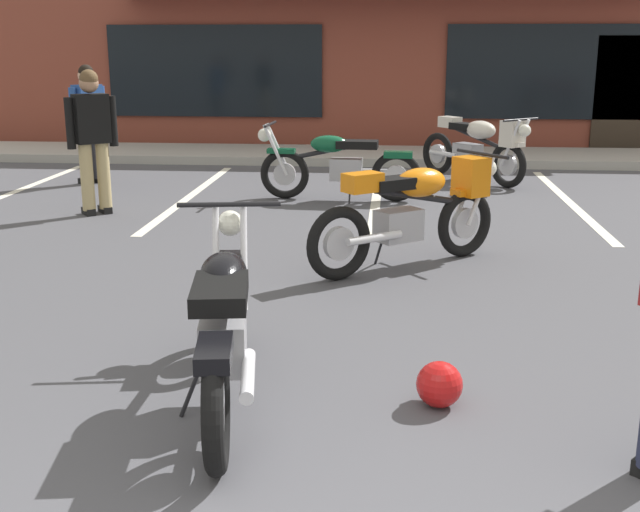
{
  "coord_description": "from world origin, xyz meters",
  "views": [
    {
      "loc": [
        0.2,
        -2.15,
        1.96
      ],
      "look_at": [
        -0.28,
        3.12,
        0.55
      ],
      "focal_mm": 45.0,
      "sensor_mm": 36.0,
      "label": 1
    }
  ],
  "objects_px": {
    "motorcycle_foreground_classic": "(224,324)",
    "person_near_building": "(92,134)",
    "motorcycle_silver_naked": "(416,209)",
    "helmet_on_pavement": "(439,384)",
    "motorcycle_blue_standard": "(477,146)",
    "motorcycle_green_cafe_racer": "(338,164)",
    "person_in_black_shirt": "(89,117)"
  },
  "relations": [
    {
      "from": "motorcycle_foreground_classic",
      "to": "person_near_building",
      "type": "xyz_separation_m",
      "value": [
        -2.56,
        4.92,
        0.49
      ]
    },
    {
      "from": "motorcycle_silver_naked",
      "to": "helmet_on_pavement",
      "type": "relative_size",
      "value": 6.8
    },
    {
      "from": "motorcycle_blue_standard",
      "to": "helmet_on_pavement",
      "type": "distance_m",
      "value": 7.67
    },
    {
      "from": "motorcycle_foreground_classic",
      "to": "person_near_building",
      "type": "distance_m",
      "value": 5.57
    },
    {
      "from": "motorcycle_silver_naked",
      "to": "motorcycle_blue_standard",
      "type": "relative_size",
      "value": 1.01
    },
    {
      "from": "motorcycle_green_cafe_racer",
      "to": "person_near_building",
      "type": "xyz_separation_m",
      "value": [
        -2.77,
        -1.16,
        0.49
      ]
    },
    {
      "from": "motorcycle_green_cafe_racer",
      "to": "person_near_building",
      "type": "relative_size",
      "value": 1.26
    },
    {
      "from": "motorcycle_silver_naked",
      "to": "person_near_building",
      "type": "height_order",
      "value": "person_near_building"
    },
    {
      "from": "motorcycle_blue_standard",
      "to": "motorcycle_green_cafe_racer",
      "type": "relative_size",
      "value": 0.83
    },
    {
      "from": "motorcycle_blue_standard",
      "to": "person_near_building",
      "type": "height_order",
      "value": "person_near_building"
    },
    {
      "from": "motorcycle_silver_naked",
      "to": "motorcycle_green_cafe_racer",
      "type": "xyz_separation_m",
      "value": [
        -0.91,
        3.1,
        -0.07
      ]
    },
    {
      "from": "motorcycle_foreground_classic",
      "to": "person_near_building",
      "type": "bearing_deg",
      "value": 117.45
    },
    {
      "from": "helmet_on_pavement",
      "to": "motorcycle_blue_standard",
      "type": "bearing_deg",
      "value": 83.0
    },
    {
      "from": "motorcycle_green_cafe_racer",
      "to": "person_near_building",
      "type": "distance_m",
      "value": 3.04
    },
    {
      "from": "person_in_black_shirt",
      "to": "helmet_on_pavement",
      "type": "bearing_deg",
      "value": -56.63
    },
    {
      "from": "motorcycle_foreground_classic",
      "to": "helmet_on_pavement",
      "type": "relative_size",
      "value": 8.08
    },
    {
      "from": "motorcycle_green_cafe_racer",
      "to": "helmet_on_pavement",
      "type": "bearing_deg",
      "value": -80.79
    },
    {
      "from": "motorcycle_foreground_classic",
      "to": "motorcycle_silver_naked",
      "type": "bearing_deg",
      "value": 69.42
    },
    {
      "from": "motorcycle_foreground_classic",
      "to": "motorcycle_blue_standard",
      "type": "relative_size",
      "value": 1.2
    },
    {
      "from": "motorcycle_silver_naked",
      "to": "person_near_building",
      "type": "bearing_deg",
      "value": 152.22
    },
    {
      "from": "motorcycle_foreground_classic",
      "to": "person_in_black_shirt",
      "type": "relative_size",
      "value": 1.25
    },
    {
      "from": "motorcycle_blue_standard",
      "to": "motorcycle_foreground_classic",
      "type": "bearing_deg",
      "value": -105.5
    },
    {
      "from": "helmet_on_pavement",
      "to": "motorcycle_foreground_classic",
      "type": "bearing_deg",
      "value": -177.42
    },
    {
      "from": "motorcycle_silver_naked",
      "to": "helmet_on_pavement",
      "type": "distance_m",
      "value": 2.96
    },
    {
      "from": "motorcycle_silver_naked",
      "to": "motorcycle_blue_standard",
      "type": "distance_m",
      "value": 4.77
    },
    {
      "from": "motorcycle_silver_naked",
      "to": "person_in_black_shirt",
      "type": "bearing_deg",
      "value": 138.27
    },
    {
      "from": "motorcycle_foreground_classic",
      "to": "person_in_black_shirt",
      "type": "distance_m",
      "value": 7.81
    },
    {
      "from": "motorcycle_blue_standard",
      "to": "motorcycle_green_cafe_racer",
      "type": "xyz_separation_m",
      "value": [
        -1.91,
        -1.57,
        -0.07
      ]
    },
    {
      "from": "motorcycle_blue_standard",
      "to": "person_in_black_shirt",
      "type": "distance_m",
      "value": 5.57
    },
    {
      "from": "motorcycle_foreground_classic",
      "to": "motorcycle_silver_naked",
      "type": "distance_m",
      "value": 3.19
    },
    {
      "from": "motorcycle_foreground_classic",
      "to": "person_in_black_shirt",
      "type": "bearing_deg",
      "value": 115.83
    },
    {
      "from": "motorcycle_silver_naked",
      "to": "motorcycle_green_cafe_racer",
      "type": "bearing_deg",
      "value": 106.39
    }
  ]
}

